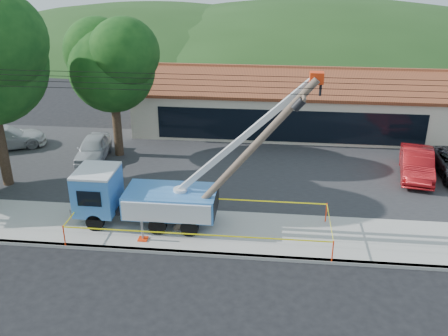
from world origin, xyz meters
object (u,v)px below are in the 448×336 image
at_px(car_silver, 95,160).
at_px(car_white, 7,149).
at_px(utility_truck, 143,196).
at_px(car_red, 414,178).
at_px(leaning_pole, 248,153).

height_order(car_silver, car_white, car_white).
distance_m(utility_truck, car_red, 16.21).
bearing_deg(car_white, utility_truck, -154.58).
bearing_deg(car_red, leaning_pole, -131.19).
relative_size(leaning_pole, car_silver, 1.75).
bearing_deg(car_red, car_white, -173.91).
relative_size(utility_truck, car_red, 2.29).
relative_size(leaning_pole, car_red, 1.54).
xyz_separation_m(utility_truck, car_white, (-11.83, 8.93, -1.59)).
height_order(car_silver, car_red, car_red).
relative_size(car_red, car_white, 0.96).
bearing_deg(car_red, car_silver, -171.43).
xyz_separation_m(leaning_pole, car_white, (-16.85, 9.45, -4.24)).
bearing_deg(car_silver, car_red, -8.11).
bearing_deg(car_silver, leaning_pole, -44.87).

